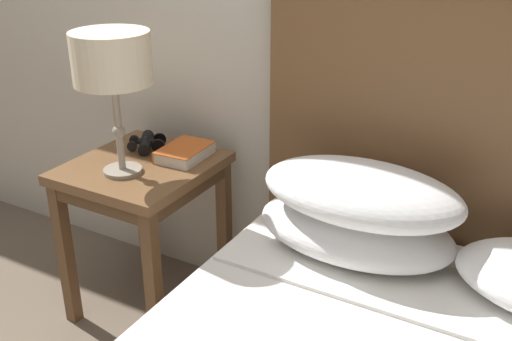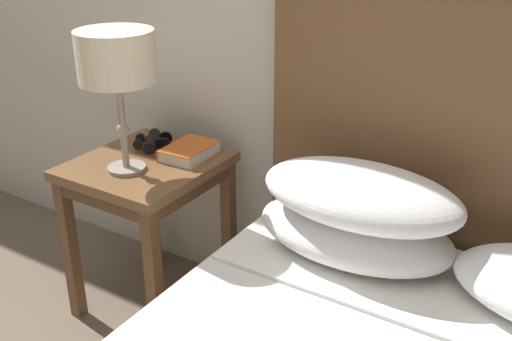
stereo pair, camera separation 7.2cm
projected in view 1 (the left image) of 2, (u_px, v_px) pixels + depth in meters
name	position (u px, v px, depth m)	size (l,w,h in m)	color
nightstand	(143.00, 187.00, 2.14)	(0.47, 0.51, 0.60)	brown
table_lamp	(112.00, 62.00, 1.87)	(0.25, 0.25, 0.48)	gray
book_on_nightstand	(184.00, 152.00, 2.14)	(0.15, 0.21, 0.04)	silver
binoculars_pair	(146.00, 143.00, 2.22)	(0.16, 0.16, 0.05)	black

